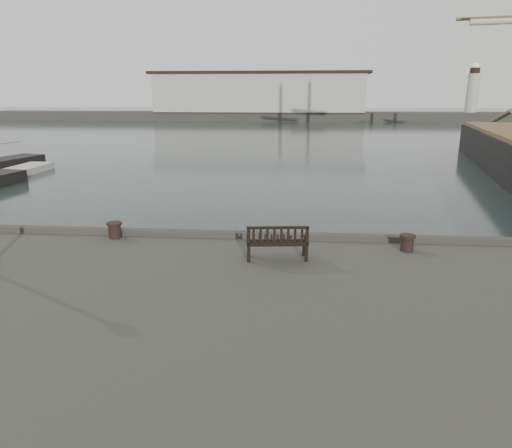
% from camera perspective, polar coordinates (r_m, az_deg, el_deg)
% --- Properties ---
extents(ground, '(400.00, 400.00, 0.00)m').
position_cam_1_polar(ground, '(14.48, 2.86, -7.53)').
color(ground, black).
rests_on(ground, ground).
extents(breakwater, '(140.00, 9.50, 12.20)m').
position_cam_1_polar(breakwater, '(105.41, 2.27, 15.09)').
color(breakwater, '#383530').
rests_on(breakwater, ground).
extents(bench, '(1.65, 0.73, 0.92)m').
position_cam_1_polar(bench, '(12.02, 2.65, -3.06)').
color(bench, black).
rests_on(bench, quay).
extents(bollard_left, '(0.50, 0.50, 0.48)m').
position_cam_1_polar(bollard_left, '(14.43, -17.25, -0.74)').
color(bollard_left, black).
rests_on(bollard_left, quay).
extents(bollard_right, '(0.57, 0.57, 0.46)m').
position_cam_1_polar(bollard_right, '(13.32, 18.38, -2.26)').
color(bollard_right, black).
rests_on(bollard_right, quay).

